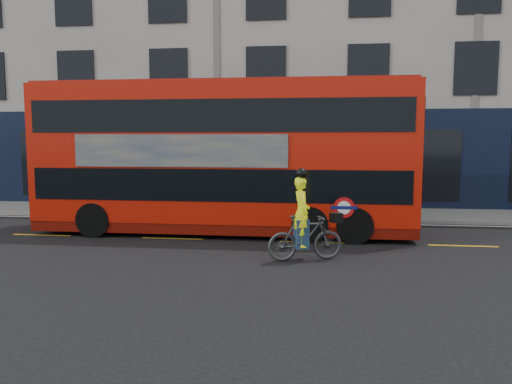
# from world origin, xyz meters

# --- Properties ---
(ground) EXTENTS (120.00, 120.00, 0.00)m
(ground) POSITION_xyz_m (0.00, 0.00, 0.00)
(ground) COLOR black
(ground) RESTS_ON ground
(pavement) EXTENTS (60.00, 3.00, 0.12)m
(pavement) POSITION_xyz_m (0.00, 6.50, 0.06)
(pavement) COLOR gray
(pavement) RESTS_ON ground
(kerb) EXTENTS (60.00, 0.12, 0.13)m
(kerb) POSITION_xyz_m (0.00, 5.00, 0.07)
(kerb) COLOR gray
(kerb) RESTS_ON ground
(building_terrace) EXTENTS (50.00, 10.07, 15.00)m
(building_terrace) POSITION_xyz_m (0.00, 12.94, 7.49)
(building_terrace) COLOR #B1B0A7
(building_terrace) RESTS_ON ground
(road_edge_line) EXTENTS (58.00, 0.10, 0.01)m
(road_edge_line) POSITION_xyz_m (0.00, 4.70, 0.00)
(road_edge_line) COLOR silver
(road_edge_line) RESTS_ON ground
(lane_dashes) EXTENTS (58.00, 0.12, 0.01)m
(lane_dashes) POSITION_xyz_m (0.00, 1.50, 0.00)
(lane_dashes) COLOR gold
(lane_dashes) RESTS_ON ground
(bus) EXTENTS (11.18, 2.61, 4.50)m
(bus) POSITION_xyz_m (1.35, 2.58, 2.31)
(bus) COLOR #BB1507
(bus) RESTS_ON ground
(cyclist) EXTENTS (1.87, 1.04, 2.18)m
(cyclist) POSITION_xyz_m (3.83, -0.62, 0.73)
(cyclist) COLOR #414445
(cyclist) RESTS_ON ground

